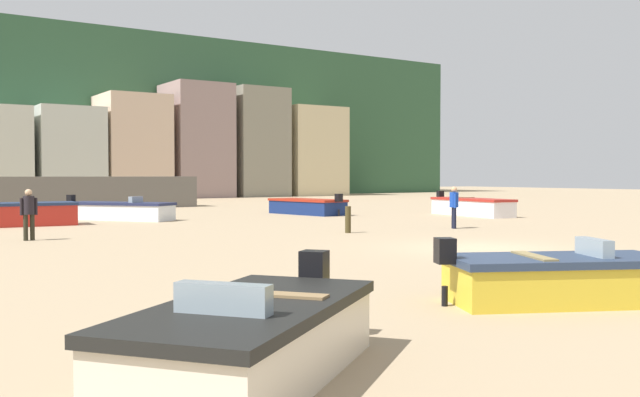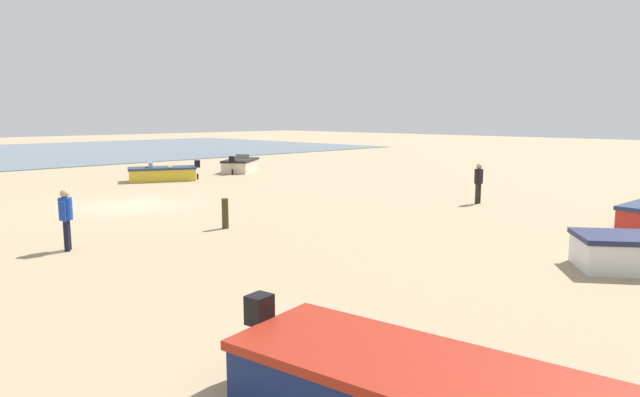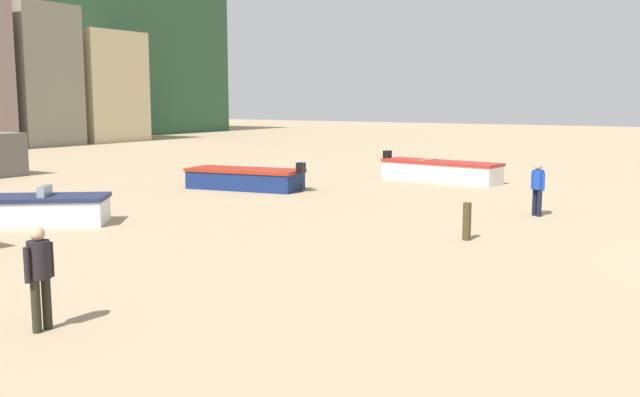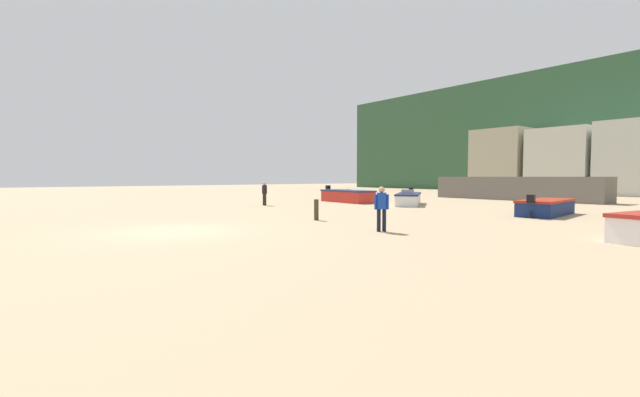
{
  "view_description": "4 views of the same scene",
  "coord_description": "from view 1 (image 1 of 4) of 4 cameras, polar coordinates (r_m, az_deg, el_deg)",
  "views": [
    {
      "loc": [
        -14.55,
        -13.9,
        2.05
      ],
      "look_at": [
        2.45,
        12.0,
        1.03
      ],
      "focal_mm": 39.45,
      "sensor_mm": 36.0,
      "label": 1
    },
    {
      "loc": [
        9.97,
        20.51,
        3.5
      ],
      "look_at": [
        -1.39,
        9.23,
        1.1
      ],
      "focal_mm": 31.07,
      "sensor_mm": 36.0,
      "label": 2
    },
    {
      "loc": [
        -16.78,
        0.49,
        3.52
      ],
      "look_at": [
        0.24,
        10.87,
        0.69
      ],
      "focal_mm": 39.58,
      "sensor_mm": 36.0,
      "label": 3
    },
    {
      "loc": [
        15.24,
        -5.12,
        1.97
      ],
      "look_at": [
        -5.35,
        10.67,
        0.64
      ],
      "focal_mm": 23.78,
      "sensor_mm": 36.0,
      "label": 4
    }
  ],
  "objects": [
    {
      "name": "boat_navy_1",
      "position": [
        36.89,
        -1.03,
        -0.65
      ],
      "size": [
        2.39,
        4.91,
        1.13
      ],
      "rotation": [
        0.0,
        0.0,
        0.16
      ],
      "color": "navy",
      "rests_on": "ground"
    },
    {
      "name": "townhouse_centre_right",
      "position": [
        66.26,
        -10.0,
        4.61
      ],
      "size": [
        5.39,
        5.77,
        10.45
      ],
      "primitive_type": "cube",
      "color": "gray",
      "rests_on": "ground"
    },
    {
      "name": "townhouse_centre_left",
      "position": [
        62.6,
        -19.85,
        3.42
      ],
      "size": [
        5.21,
        5.92,
        7.68
      ],
      "primitive_type": "cube",
      "color": "beige",
      "rests_on": "ground"
    },
    {
      "name": "beach_walker_distant",
      "position": [
        23.87,
        -22.55,
        -0.89
      ],
      "size": [
        0.53,
        0.36,
        1.62
      ],
      "rotation": [
        0.0,
        0.0,
        0.06
      ],
      "color": "black",
      "rests_on": "ground"
    },
    {
      "name": "boat_white_0",
      "position": [
        33.45,
        -15.97,
        -0.97
      ],
      "size": [
        4.29,
        5.02,
        1.14
      ],
      "rotation": [
        0.0,
        0.0,
        3.78
      ],
      "color": "silver",
      "rests_on": "ground"
    },
    {
      "name": "ground_plane",
      "position": [
        20.22,
        12.99,
        -3.97
      ],
      "size": [
        160.0,
        160.0,
        0.0
      ],
      "primitive_type": "plane",
      "color": "tan"
    },
    {
      "name": "boat_cream_5",
      "position": [
        7.19,
        -5.59,
        -11.31
      ],
      "size": [
        3.8,
        3.46,
        1.1
      ],
      "rotation": [
        0.0,
        0.0,
        2.23
      ],
      "color": "beige",
      "rests_on": "ground"
    },
    {
      "name": "townhouse_far_right",
      "position": [
        71.89,
        -0.85,
        3.82
      ],
      "size": [
        6.12,
        5.5,
        8.94
      ],
      "primitive_type": "cube",
      "color": "beige",
      "rests_on": "ground"
    },
    {
      "name": "mooring_post_near_water",
      "position": [
        24.99,
        2.29,
        -1.72
      ],
      "size": [
        0.21,
        0.21,
        0.95
      ],
      "primitive_type": "cylinder",
      "color": "#40361C",
      "rests_on": "ground"
    },
    {
      "name": "townhouse_right",
      "position": [
        68.73,
        -5.34,
        4.52
      ],
      "size": [
        5.17,
        5.5,
        10.42
      ],
      "primitive_type": "cube",
      "color": "gray",
      "rests_on": "ground"
    },
    {
      "name": "harbor_pier",
      "position": [
        45.35,
        -18.78,
        0.45
      ],
      "size": [
        14.11,
        2.4,
        1.97
      ],
      "primitive_type": "cube",
      "color": "#656058",
      "rests_on": "ground"
    },
    {
      "name": "boat_yellow_4",
      "position": [
        11.94,
        18.74,
        -6.18
      ],
      "size": [
        3.84,
        2.91,
        1.07
      ],
      "rotation": [
        0.0,
        0.0,
        4.27
      ],
      "color": "gold",
      "rests_on": "ground"
    },
    {
      "name": "beach_walker_foreground",
      "position": [
        27.51,
        10.81,
        -0.43
      ],
      "size": [
        0.47,
        0.5,
        1.62
      ],
      "rotation": [
        0.0,
        0.0,
        4.16
      ],
      "color": "black",
      "rests_on": "ground"
    },
    {
      "name": "boat_white_2",
      "position": [
        36.53,
        12.19,
        -0.66
      ],
      "size": [
        2.14,
        5.55,
        1.21
      ],
      "rotation": [
        0.0,
        0.0,
        3.01
      ],
      "color": "white",
      "rests_on": "ground"
    },
    {
      "name": "headland_hill",
      "position": [
        81.42,
        -23.02,
        5.79
      ],
      "size": [
        90.0,
        32.0,
        15.59
      ],
      "primitive_type": "cube",
      "color": "#2F5537",
      "rests_on": "ground"
    },
    {
      "name": "townhouse_centre",
      "position": [
        64.55,
        -15.1,
        4.03
      ],
      "size": [
        5.47,
        6.75,
        9.07
      ],
      "primitive_type": "cube",
      "color": "beige",
      "rests_on": "ground"
    },
    {
      "name": "boat_red_3",
      "position": [
        30.84,
        -23.76,
        -1.18
      ],
      "size": [
        5.25,
        2.01,
        1.27
      ],
      "rotation": [
        0.0,
        0.0,
        4.65
      ],
      "color": "red",
      "rests_on": "ground"
    }
  ]
}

